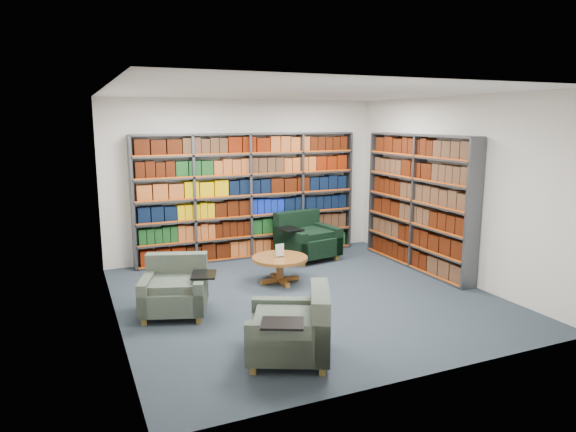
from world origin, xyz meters
name	(u,v)px	position (x,y,z in m)	size (l,w,h in m)	color
room_shell	(306,198)	(0.00, 0.00, 1.40)	(5.02, 5.02, 2.82)	#1D252E
bookshelf_back	(249,197)	(0.00, 2.34, 1.10)	(4.00, 0.28, 2.20)	#47494F
bookshelf_right	(418,203)	(2.34, 0.60, 1.10)	(0.28, 2.50, 2.20)	#47494F
chair_teal_left	(176,290)	(-1.77, 0.15, 0.29)	(1.05, 1.01, 0.72)	#0F2A3C
chair_green_right	(305,240)	(0.89, 1.89, 0.33)	(1.13, 1.03, 0.81)	black
chair_teal_front	(296,331)	(-0.89, -1.67, 0.30)	(1.10, 1.11, 0.75)	#0F2A3C
coffee_table	(280,262)	(-0.07, 0.75, 0.32)	(0.85, 0.85, 0.59)	brown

